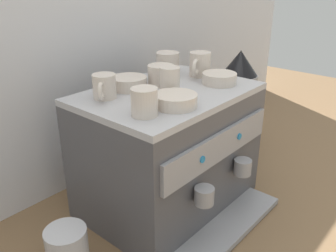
% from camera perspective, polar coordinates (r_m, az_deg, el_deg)
% --- Properties ---
extents(ground_plane, '(4.00, 4.00, 0.00)m').
position_cam_1_polar(ground_plane, '(1.32, 0.00, -11.61)').
color(ground_plane, brown).
extents(tiled_backsplash_wall, '(2.80, 0.03, 1.16)m').
position_cam_1_polar(tiled_backsplash_wall, '(1.35, -11.94, 15.41)').
color(tiled_backsplash_wall, silver).
rests_on(tiled_backsplash_wall, ground_plane).
extents(espresso_machine, '(0.55, 0.50, 0.41)m').
position_cam_1_polar(espresso_machine, '(1.21, 0.18, -3.83)').
color(espresso_machine, '#4C4C51').
rests_on(espresso_machine, ground_plane).
extents(ceramic_cup_0, '(0.10, 0.07, 0.08)m').
position_cam_1_polar(ceramic_cup_0, '(1.09, 0.31, 7.11)').
color(ceramic_cup_0, beige).
rests_on(ceramic_cup_0, espresso_machine).
extents(ceramic_cup_1, '(0.07, 0.10, 0.07)m').
position_cam_1_polar(ceramic_cup_1, '(0.93, -3.79, 3.85)').
color(ceramic_cup_1, beige).
rests_on(ceramic_cup_1, espresso_machine).
extents(ceramic_cup_2, '(0.09, 0.08, 0.07)m').
position_cam_1_polar(ceramic_cup_2, '(1.07, -9.95, 6.07)').
color(ceramic_cup_2, beige).
rests_on(ceramic_cup_2, espresso_machine).
extents(ceramic_cup_3, '(0.12, 0.07, 0.08)m').
position_cam_1_polar(ceramic_cup_3, '(1.28, 4.97, 9.55)').
color(ceramic_cup_3, beige).
rests_on(ceramic_cup_3, espresso_machine).
extents(ceramic_cup_4, '(0.08, 0.12, 0.06)m').
position_cam_1_polar(ceramic_cup_4, '(1.17, -1.02, 7.90)').
color(ceramic_cup_4, beige).
rests_on(ceramic_cup_4, espresso_machine).
extents(ceramic_cup_5, '(0.10, 0.11, 0.08)m').
position_cam_1_polar(ceramic_cup_5, '(1.31, -0.10, 9.81)').
color(ceramic_cup_5, beige).
rests_on(ceramic_cup_5, espresso_machine).
extents(ceramic_bowl_0, '(0.11, 0.11, 0.04)m').
position_cam_1_polar(ceramic_bowl_0, '(1.21, 8.02, 7.34)').
color(ceramic_bowl_0, beige).
rests_on(ceramic_bowl_0, espresso_machine).
extents(ceramic_bowl_1, '(0.11, 0.11, 0.04)m').
position_cam_1_polar(ceramic_bowl_1, '(1.15, -6.14, 6.67)').
color(ceramic_bowl_1, beige).
rests_on(ceramic_bowl_1, espresso_machine).
extents(ceramic_bowl_2, '(0.12, 0.12, 0.03)m').
position_cam_1_polar(ceramic_bowl_2, '(0.99, 1.16, 4.00)').
color(ceramic_bowl_2, beige).
rests_on(ceramic_bowl_2, espresso_machine).
extents(coffee_grinder, '(0.16, 0.16, 0.45)m').
position_cam_1_polar(coffee_grinder, '(1.61, 10.72, 3.64)').
color(coffee_grinder, '#939399').
rests_on(coffee_grinder, ground_plane).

